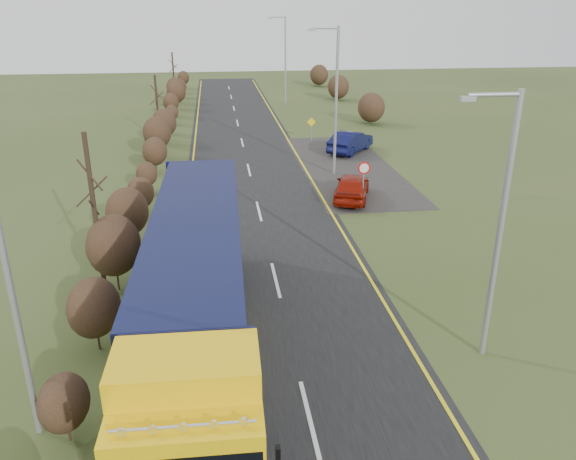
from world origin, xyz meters
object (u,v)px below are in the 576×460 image
Objects in this scene: lorry at (197,290)px; car_blue_sedan at (351,142)px; car_red_hatchback at (352,187)px; streetlight_near at (499,221)px; speed_sign at (364,175)px.

car_blue_sedan is (10.52, 25.09, -1.71)m from lorry.
lorry is at bearing 79.20° from car_red_hatchback.
car_red_hatchback is at bearing 91.70° from streetlight_near.
car_red_hatchback is (8.06, 14.44, -1.74)m from lorry.
car_red_hatchback is at bearing 115.17° from car_blue_sedan.
car_blue_sedan is at bearing 85.52° from streetlight_near.
car_blue_sedan is (2.46, 10.65, 0.03)m from car_red_hatchback.
lorry is 8.74m from streetlight_near.
streetlight_near reaches higher than speed_sign.
car_blue_sedan is 11.95m from speed_sign.
speed_sign reaches higher than car_red_hatchback.
car_blue_sedan is 0.59× the size of streetlight_near.
lorry is 3.62× the size of car_red_hatchback.
car_blue_sedan is at bearing -84.62° from car_red_hatchback.
speed_sign is (-0.11, 13.98, -2.69)m from streetlight_near.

